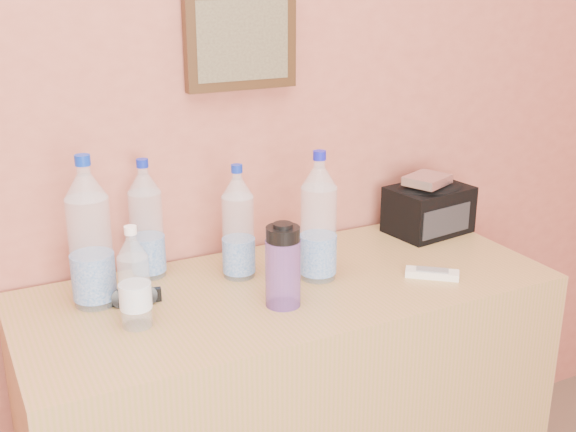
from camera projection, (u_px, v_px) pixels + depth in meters
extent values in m
plane|color=#BB6655|center=(53.00, 70.00, 1.67)|extent=(4.00, 0.00, 4.00)
cube|color=#A37450|center=(289.00, 426.00, 1.93)|extent=(1.32, 0.55, 0.83)
cylinder|color=white|center=(90.00, 241.00, 1.65)|extent=(0.10, 0.10, 0.31)
cylinder|color=#0C30AC|center=(82.00, 160.00, 1.58)|extent=(0.03, 0.03, 0.02)
cylinder|color=white|center=(147.00, 226.00, 1.81)|extent=(0.08, 0.08, 0.27)
cylinder|color=#0E21AC|center=(142.00, 163.00, 1.76)|extent=(0.03, 0.03, 0.02)
cylinder|color=white|center=(238.00, 229.00, 1.81)|extent=(0.08, 0.08, 0.26)
cylinder|color=#0F28A5|center=(237.00, 169.00, 1.75)|extent=(0.03, 0.03, 0.02)
cylinder|color=silver|center=(319.00, 224.00, 1.79)|extent=(0.09, 0.09, 0.29)
cylinder|color=#1316B1|center=(320.00, 155.00, 1.73)|extent=(0.03, 0.03, 0.02)
cylinder|color=white|center=(134.00, 284.00, 1.56)|extent=(0.07, 0.07, 0.20)
cylinder|color=white|center=(130.00, 230.00, 1.52)|extent=(0.03, 0.03, 0.02)
cylinder|color=#6842A2|center=(283.00, 273.00, 1.66)|extent=(0.08, 0.08, 0.16)
cylinder|color=black|center=(283.00, 232.00, 1.63)|extent=(0.08, 0.08, 0.04)
cube|color=white|center=(432.00, 274.00, 1.84)|extent=(0.13, 0.12, 0.02)
cube|color=silver|center=(427.00, 180.00, 2.07)|extent=(0.15, 0.14, 0.03)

